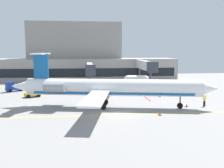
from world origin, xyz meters
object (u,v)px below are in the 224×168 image
at_px(pushback_tractor, 12,87).
at_px(baggage_tug, 34,92).
at_px(marshaller, 204,101).
at_px(regional_jet, 110,88).
at_px(fuel_tank, 136,79).

bearing_deg(pushback_tractor, baggage_tug, -49.46).
height_order(baggage_tug, pushback_tractor, pushback_tractor).
bearing_deg(marshaller, pushback_tractor, 152.19).
relative_size(baggage_tug, marshaller, 1.77).
bearing_deg(baggage_tug, regional_jet, -37.36).
relative_size(fuel_tank, marshaller, 3.54).
bearing_deg(fuel_tank, regional_jet, -110.62).
distance_m(pushback_tractor, marshaller, 40.35).
xyz_separation_m(pushback_tractor, marshaller, (35.69, -18.82, -0.05)).
distance_m(regional_jet, pushback_tractor, 26.87).
bearing_deg(regional_jet, baggage_tug, 142.64).
height_order(baggage_tug, marshaller, baggage_tug).
bearing_deg(pushback_tractor, fuel_tank, 16.27).
distance_m(fuel_tank, marshaller, 28.17).
height_order(regional_jet, pushback_tractor, regional_jet).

